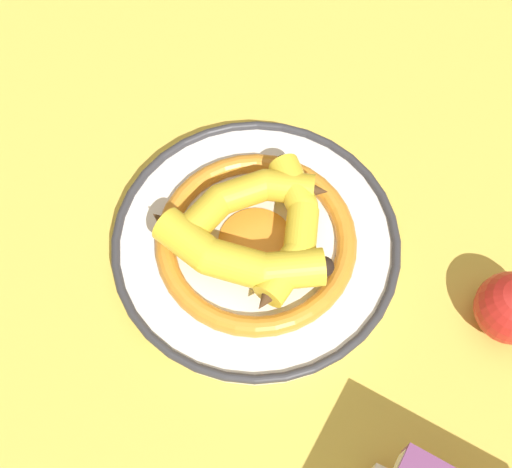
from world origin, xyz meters
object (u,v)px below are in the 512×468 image
banana_b (248,197)px  apple (512,308)px  banana_c (235,257)px  banana_a (292,232)px  decorative_bowl (256,243)px

banana_b → apple: size_ratio=1.97×
banana_b → banana_c: 0.07m
banana_a → apple: bearing=-102.9°
decorative_bowl → banana_a: size_ratio=1.74×
decorative_bowl → banana_b: banana_b is taller
decorative_bowl → banana_b: size_ratio=1.84×
banana_c → apple: apple is taller
decorative_bowl → banana_a: 0.05m
decorative_bowl → banana_c: banana_c is taller
banana_c → apple: (-0.10, -0.27, -0.02)m
decorative_bowl → banana_b: bearing=1.2°
decorative_bowl → banana_c: (-0.03, 0.03, 0.04)m
decorative_bowl → banana_c: bearing=136.3°
decorative_bowl → banana_a: banana_a is taller
banana_a → decorative_bowl: bearing=91.5°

